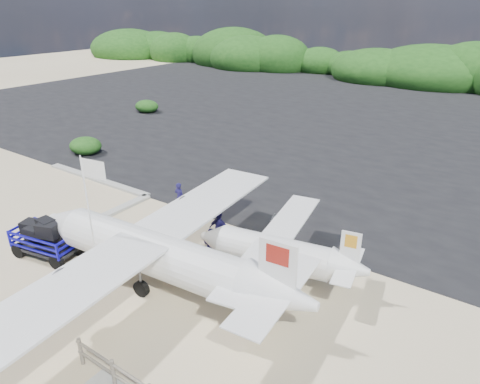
{
  "coord_description": "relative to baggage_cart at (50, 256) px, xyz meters",
  "views": [
    {
      "loc": [
        12.71,
        -10.44,
        10.27
      ],
      "look_at": [
        1.64,
        5.56,
        1.67
      ],
      "focal_mm": 32.0,
      "sensor_mm": 36.0,
      "label": 1
    }
  ],
  "objects": [
    {
      "name": "crew_c",
      "position": [
        5.81,
        4.87,
        0.9
      ],
      "size": [
        1.1,
        0.55,
        1.8
      ],
      "primitive_type": "imported",
      "rotation": [
        0.0,
        0.0,
        3.25
      ],
      "color": "#19154F",
      "rests_on": "ground"
    },
    {
      "name": "signboard",
      "position": [
        5.36,
        2.65,
        0.0
      ],
      "size": [
        1.43,
        0.63,
        1.21
      ],
      "primitive_type": null,
      "rotation": [
        0.0,
        0.0,
        -0.34
      ],
      "color": "maroon",
      "rests_on": "ground"
    },
    {
      "name": "crew_a",
      "position": [
        1.76,
        6.66,
        0.82
      ],
      "size": [
        0.61,
        0.42,
        1.65
      ],
      "primitive_type": "imported",
      "rotation": [
        0.0,
        0.0,
        3.18
      ],
      "color": "#19154F",
      "rests_on": "ground"
    },
    {
      "name": "asphalt_apron",
      "position": [
        3.48,
        31.92,
        0.0
      ],
      "size": [
        90.0,
        50.0,
        0.04
      ],
      "primitive_type": null,
      "color": "#B2B2B2",
      "rests_on": "ground"
    },
    {
      "name": "aircraft_small",
      "position": [
        -7.15,
        34.38,
        0.0
      ],
      "size": [
        8.49,
        8.49,
        2.64
      ],
      "primitive_type": null,
      "rotation": [
        0.0,
        0.0,
        3.32
      ],
      "color": "#B2B2B2",
      "rests_on": "ground"
    },
    {
      "name": "lagoon",
      "position": [
        -5.52,
        3.42,
        0.0
      ],
      "size": [
        9.0,
        7.0,
        0.4
      ],
      "primitive_type": null,
      "color": "#B2B2B2",
      "rests_on": "ground"
    },
    {
      "name": "flagpole",
      "position": [
        3.36,
        0.05,
        0.0
      ],
      "size": [
        1.13,
        0.61,
        5.35
      ],
      "primitive_type": null,
      "rotation": [
        0.0,
        0.0,
        0.16
      ],
      "color": "white",
      "rests_on": "ground"
    },
    {
      "name": "baggage_cart",
      "position": [
        0.0,
        0.0,
        0.0
      ],
      "size": [
        3.36,
        2.3,
        1.54
      ],
      "primitive_type": null,
      "rotation": [
        0.0,
        0.0,
        0.19
      ],
      "color": "#0F0BAF",
      "rests_on": "ground"
    },
    {
      "name": "crew_b",
      "position": [
        6.05,
        3.92,
        0.74
      ],
      "size": [
        0.83,
        0.71,
        1.48
      ],
      "primitive_type": "imported",
      "rotation": [
        0.0,
        0.0,
        3.37
      ],
      "color": "#19154F",
      "rests_on": "ground"
    },
    {
      "name": "ground",
      "position": [
        3.48,
        1.92,
        0.0
      ],
      "size": [
        160.0,
        160.0,
        0.0
      ],
      "primitive_type": "plane",
      "color": "beige"
    },
    {
      "name": "vegetation_band",
      "position": [
        3.48,
        56.92,
        0.0
      ],
      "size": [
        124.0,
        8.0,
        4.4
      ],
      "primitive_type": null,
      "color": "#B2B2B2",
      "rests_on": "ground"
    }
  ]
}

